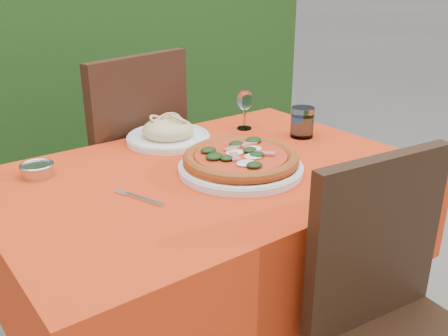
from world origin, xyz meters
TOP-DOWN VIEW (x-y plane):
  - hedge at (0.00, 1.55)m, footprint 3.20×0.55m
  - dining_table at (0.00, 0.00)m, footprint 1.26×0.86m
  - chair_near at (0.13, -0.61)m, footprint 0.46×0.46m
  - chair_far at (0.02, 0.62)m, footprint 0.56×0.56m
  - pizza_plate at (0.07, -0.06)m, footprint 0.38×0.38m
  - pasta_plate at (0.04, 0.31)m, footprint 0.29×0.29m
  - water_glass at (0.46, 0.06)m, footprint 0.08×0.08m
  - wine_glass at (0.35, 0.26)m, footprint 0.06×0.06m
  - fork at (-0.26, -0.07)m, footprint 0.08×0.18m
  - steel_ramekin at (-0.43, 0.27)m, footprint 0.09×0.09m

SIDE VIEW (x-z plane):
  - chair_near at x=0.13m, z-range 0.07..0.98m
  - chair_far at x=0.02m, z-range 0.07..1.10m
  - dining_table at x=0.00m, z-range 0.22..0.97m
  - fork at x=-0.26m, z-range 0.75..0.75m
  - steel_ramekin at x=-0.43m, z-range 0.75..0.78m
  - pasta_plate at x=0.04m, z-range 0.74..0.82m
  - pizza_plate at x=0.07m, z-range 0.75..0.82m
  - water_glass at x=0.46m, z-range 0.74..0.85m
  - wine_glass at x=0.35m, z-range 0.78..0.93m
  - hedge at x=0.00m, z-range 0.03..1.81m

